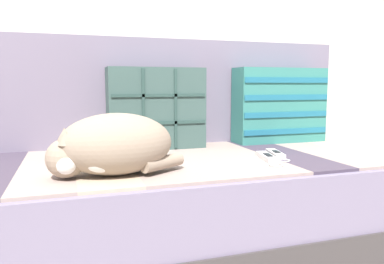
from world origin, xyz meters
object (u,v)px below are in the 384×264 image
at_px(throw_pillow_striped, 279,105).
at_px(game_remote_near, 267,158).
at_px(couch, 172,204).
at_px(game_remote_far, 276,154).
at_px(sleeping_cat, 111,146).
at_px(throw_pillow_quilted, 156,108).

distance_m(throw_pillow_striped, game_remote_near, 0.50).
xyz_separation_m(couch, throw_pillow_striped, (0.58, 0.21, 0.36)).
xyz_separation_m(throw_pillow_striped, game_remote_far, (-0.21, -0.33, -0.16)).
bearing_deg(sleeping_cat, throw_pillow_striped, 27.60).
height_order(couch, game_remote_far, game_remote_far).
bearing_deg(throw_pillow_quilted, game_remote_far, -40.95).
height_order(throw_pillow_quilted, game_remote_near, throw_pillow_quilted).
height_order(couch, throw_pillow_striped, throw_pillow_striped).
relative_size(throw_pillow_quilted, throw_pillow_striped, 0.93).
relative_size(throw_pillow_striped, game_remote_near, 2.09).
relative_size(couch, game_remote_far, 9.61).
distance_m(sleeping_cat, game_remote_near, 0.57).
xyz_separation_m(throw_pillow_striped, sleeping_cat, (-0.83, -0.43, -0.09)).
bearing_deg(throw_pillow_striped, game_remote_near, -125.82).
bearing_deg(game_remote_far, throw_pillow_quilted, 139.05).
bearing_deg(couch, game_remote_far, -18.74).
distance_m(couch, game_remote_near, 0.41).
bearing_deg(throw_pillow_quilted, sleeping_cat, -118.59).
height_order(throw_pillow_striped, sleeping_cat, throw_pillow_striped).
distance_m(couch, throw_pillow_quilted, 0.41).
bearing_deg(throw_pillow_striped, throw_pillow_quilted, 179.96).
xyz_separation_m(sleeping_cat, game_remote_near, (0.56, 0.06, -0.08)).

